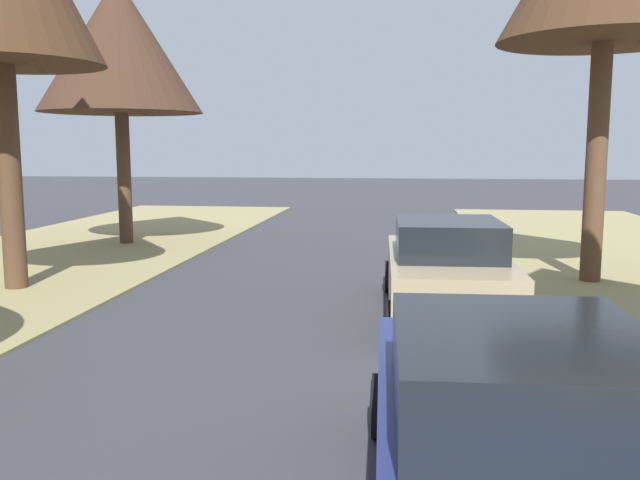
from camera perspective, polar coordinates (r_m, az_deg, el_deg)
street_tree_left_far at (r=19.69m, az=-16.64°, el=15.44°), size 4.41×4.41×7.20m
parked_sedan_navy at (r=4.89m, az=16.03°, el=-16.38°), size 2.09×4.47×1.57m
parked_sedan_tan at (r=11.03m, az=10.63°, el=-2.64°), size 2.09×4.47×1.57m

